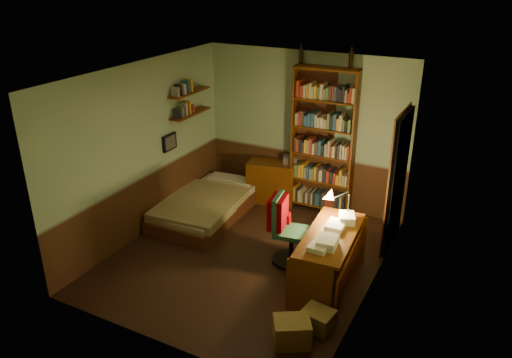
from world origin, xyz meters
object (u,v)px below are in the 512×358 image
at_px(desk, 329,260).
at_px(bookshelf, 323,142).
at_px(office_chair, 292,231).
at_px(mini_stereo, 291,159).
at_px(dresser, 272,182).
at_px(desk_lamp, 349,196).
at_px(bed, 207,199).
at_px(cardboard_box_a, 292,332).
at_px(cardboard_box_b, 318,320).

bearing_deg(desk, bookshelf, 109.14).
xyz_separation_m(bookshelf, office_chair, (0.22, -1.71, -0.70)).
distance_m(mini_stereo, desk, 2.51).
bearing_deg(mini_stereo, dresser, -171.93).
distance_m(bookshelf, desk_lamp, 1.75).
height_order(mini_stereo, office_chair, office_chair).
relative_size(bed, cardboard_box_a, 5.03).
relative_size(bookshelf, desk_lamp, 3.77).
bearing_deg(bookshelf, cardboard_box_b, -74.00).
distance_m(mini_stereo, cardboard_box_b, 3.38).
relative_size(bed, office_chair, 2.02).
bearing_deg(bookshelf, dresser, -178.81).
bearing_deg(dresser, desk, -59.35).
relative_size(desk, cardboard_box_a, 3.54).
relative_size(bed, cardboard_box_b, 5.78).
bearing_deg(cardboard_box_a, bookshelf, 105.55).
distance_m(dresser, cardboard_box_b, 3.37).
bearing_deg(mini_stereo, bookshelf, -19.12).
distance_m(mini_stereo, bookshelf, 0.71).
xyz_separation_m(desk, office_chair, (-0.64, 0.27, 0.12)).
relative_size(mini_stereo, desk_lamp, 0.38).
bearing_deg(office_chair, desk_lamp, 8.51).
relative_size(office_chair, cardboard_box_a, 2.49).
xyz_separation_m(bookshelf, cardboard_box_b, (1.06, -2.84, -1.08)).
distance_m(desk_lamp, office_chair, 0.93).
xyz_separation_m(dresser, bookshelf, (0.86, 0.09, 0.84)).
bearing_deg(bed, desk, -22.64).
relative_size(mini_stereo, cardboard_box_b, 0.69).
bearing_deg(desk, cardboard_box_a, -93.28).
height_order(bed, cardboard_box_a, bed).
bearing_deg(cardboard_box_a, desk, 91.14).
bearing_deg(desk_lamp, mini_stereo, 126.07).
bearing_deg(desk_lamp, bed, 161.95).
relative_size(bookshelf, office_chair, 2.42).
height_order(dresser, desk, desk).
distance_m(dresser, bookshelf, 1.21).
xyz_separation_m(mini_stereo, cardboard_box_b, (1.63, -2.88, -0.67)).
relative_size(desk_lamp, cardboard_box_a, 1.60).
height_order(desk, desk_lamp, desk_lamp).
xyz_separation_m(bookshelf, cardboard_box_a, (0.89, -3.19, -1.05)).
relative_size(bed, desk_lamp, 3.15).
xyz_separation_m(dresser, mini_stereo, (0.29, 0.13, 0.43)).
height_order(mini_stereo, cardboard_box_b, mini_stereo).
bearing_deg(bookshelf, desk_lamp, -62.66).
bearing_deg(dresser, desk_lamp, -49.82).
relative_size(bed, mini_stereo, 8.36).
relative_size(dresser, cardboard_box_a, 2.05).
bearing_deg(desk_lamp, cardboard_box_b, -92.45).
xyz_separation_m(bed, desk_lamp, (2.49, -0.43, 0.77)).
xyz_separation_m(dresser, cardboard_box_b, (1.92, -2.76, -0.24)).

